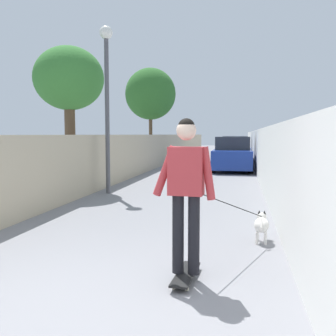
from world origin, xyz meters
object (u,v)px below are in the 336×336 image
person_skateboarder (186,183)px  dog (261,224)px  car_far (235,149)px  skateboard (186,274)px  tree_left_mid (69,80)px  lamp_post (107,81)px  car_near (233,155)px  tree_left_near (150,94)px

person_skateboarder → dog: person_skateboarder is taller
dog → car_far: (18.25, 0.70, 0.44)m
skateboard → person_skateboarder: (0.00, 0.00, 1.04)m
tree_left_mid → person_skateboarder: 8.02m
tree_left_mid → lamp_post: 1.41m
person_skateboarder → lamp_post: bearing=27.4°
car_near → tree_left_near: bearing=49.0°
skateboard → car_far: bearing=-0.6°
dog → person_skateboarder: bearing=152.4°
lamp_post → car_near: size_ratio=1.05×
tree_left_near → car_near: bearing=-131.0°
tree_left_near → car_far: size_ratio=1.29×
car_far → lamp_post: bearing=166.9°
person_skateboarder → skateboard: bearing=-90.0°
tree_left_near → lamp_post: 12.11m
lamp_post → dog: 6.41m
skateboard → car_far: (19.99, -0.21, 0.65)m
lamp_post → car_far: lamp_post is taller
car_far → tree_left_near: bearing=113.3°
tree_left_near → lamp_post: bearing=-172.1°
tree_left_near → dog: tree_left_near is taller
car_near → dog: bearing=-176.6°
lamp_post → dog: (-4.17, -3.97, -2.83)m
tree_left_mid → lamp_post: (-0.46, -1.33, -0.11)m
dog → car_far: size_ratio=0.47×
skateboard → car_near: size_ratio=0.19×
lamp_post → skateboard: (-5.91, -3.06, -3.04)m
tree_left_near → tree_left_mid: size_ratio=1.32×
lamp_post → skateboard: lamp_post is taller
skateboard → tree_left_mid: bearing=34.6°
car_near → lamp_post: bearing=156.9°
tree_left_near → skateboard: 18.90m
person_skateboarder → dog: size_ratio=0.85×
person_skateboarder → car_far: 20.00m
lamp_post → dog: lamp_post is taller
tree_left_mid → lamp_post: size_ratio=0.92×
tree_left_near → tree_left_mid: bearing=-178.4°
tree_left_mid → dog: (-4.63, -5.30, -2.94)m
skateboard → tree_left_near: bearing=14.8°
tree_left_mid → car_far: (13.62, -4.60, -2.50)m
lamp_post → skateboard: 7.31m
tree_left_mid → dog: bearing=-131.1°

